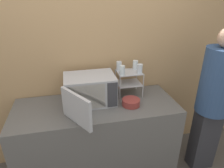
{
  "coord_description": "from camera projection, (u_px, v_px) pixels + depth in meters",
  "views": [
    {
      "loc": [
        -0.25,
        -1.52,
        2.04
      ],
      "look_at": [
        0.18,
        0.38,
        1.15
      ],
      "focal_mm": 32.0,
      "sensor_mm": 36.0,
      "label": 1
    }
  ],
  "objects": [
    {
      "name": "glass_front_right",
      "position": [
        140.0,
        69.0,
        2.23
      ],
      "size": [
        0.06,
        0.06,
        0.1
      ],
      "color": "silver",
      "rests_on": "dish_rack"
    },
    {
      "name": "glass_back_right",
      "position": [
        135.0,
        65.0,
        2.35
      ],
      "size": [
        0.06,
        0.06,
        0.1
      ],
      "color": "silver",
      "rests_on": "dish_rack"
    },
    {
      "name": "microwave",
      "position": [
        89.0,
        90.0,
        2.16
      ],
      "size": [
        0.57,
        0.75,
        0.32
      ],
      "color": "#ADADB2",
      "rests_on": "counter"
    },
    {
      "name": "wall_back",
      "position": [
        90.0,
        62.0,
        2.36
      ],
      "size": [
        8.0,
        0.06,
        2.6
      ],
      "color": "tan",
      "rests_on": "ground_plane"
    },
    {
      "name": "glass_front_left",
      "position": [
        122.0,
        70.0,
        2.19
      ],
      "size": [
        0.06,
        0.06,
        0.1
      ],
      "color": "silver",
      "rests_on": "dish_rack"
    },
    {
      "name": "glass_back_left",
      "position": [
        119.0,
        66.0,
        2.32
      ],
      "size": [
        0.06,
        0.06,
        0.1
      ],
      "color": "silver",
      "rests_on": "dish_rack"
    },
    {
      "name": "counter",
      "position": [
        98.0,
        139.0,
        2.37
      ],
      "size": [
        1.78,
        0.69,
        0.92
      ],
      "color": "#595654",
      "rests_on": "ground_plane"
    },
    {
      "name": "dish_rack",
      "position": [
        129.0,
        78.0,
        2.33
      ],
      "size": [
        0.28,
        0.23,
        0.29
      ],
      "color": "#B2B2B7",
      "rests_on": "counter"
    },
    {
      "name": "person",
      "position": [
        214.0,
        98.0,
        2.21
      ],
      "size": [
        0.36,
        0.36,
        1.74
      ],
      "color": "#2D2D33",
      "rests_on": "ground_plane"
    },
    {
      "name": "bowl",
      "position": [
        131.0,
        102.0,
        2.16
      ],
      "size": [
        0.19,
        0.19,
        0.07
      ],
      "color": "maroon",
      "rests_on": "counter"
    }
  ]
}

